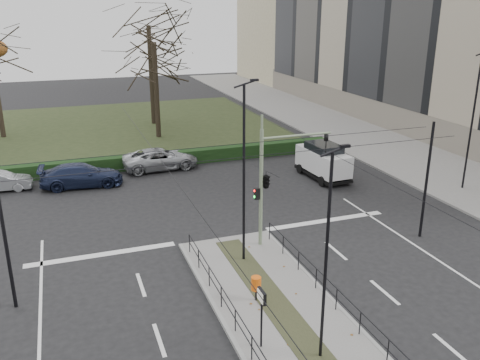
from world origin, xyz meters
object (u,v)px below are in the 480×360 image
object	(u,v)px
streetlamp_median_far	(244,173)
parked_car_second	(0,181)
traffic_light	(268,179)
info_panel	(262,303)
bare_tree_center	(149,33)
streetlamp_sidewalk	(473,120)
streetlamp_median_near	(327,257)
parked_car_third	(81,175)
bare_tree_near	(154,49)
parked_car_fourth	(160,159)
white_van	(323,160)
litter_bin	(256,284)

from	to	relation	value
streetlamp_median_far	parked_car_second	world-z (taller)	streetlamp_median_far
traffic_light	parked_car_second	bearing A→B (deg)	134.85
streetlamp_median_far	info_panel	bearing A→B (deg)	-104.91
traffic_light	bare_tree_center	distance (m)	29.55
streetlamp_sidewalk	bare_tree_center	size ratio (longest dim) A/B	0.69
streetlamp_median_near	parked_car_third	xyz separation A→B (m)	(-6.48, 20.68, -3.07)
parked_car_second	bare_tree_center	distance (m)	22.08
bare_tree_near	streetlamp_median_far	bearing A→B (deg)	-91.95
traffic_light	bare_tree_center	xyz separation A→B (m)	(-0.17, 29.07, 5.31)
parked_car_fourth	white_van	size ratio (longest dim) A/B	1.17
parked_car_fourth	bare_tree_center	world-z (taller)	bare_tree_center
info_panel	streetlamp_median_far	world-z (taller)	streetlamp_median_far
streetlamp_median_far	bare_tree_near	distance (m)	24.88
bare_tree_near	parked_car_third	bearing A→B (deg)	-122.85
streetlamp_sidewalk	streetlamp_median_near	bearing A→B (deg)	-144.70
streetlamp_median_far	white_van	size ratio (longest dim) A/B	1.78
litter_bin	info_panel	world-z (taller)	info_panel
litter_bin	streetlamp_median_far	xyz separation A→B (m)	(0.75, 3.42, 3.45)
streetlamp_sidewalk	white_van	size ratio (longest dim) A/B	1.87
streetlamp_median_near	parked_car_fourth	size ratio (longest dim) A/B	1.34
streetlamp_median_near	bare_tree_near	distance (m)	32.18
bare_tree_near	parked_car_second	bearing A→B (deg)	-139.55
parked_car_third	info_panel	bearing A→B (deg)	-161.74
parked_car_third	parked_car_fourth	world-z (taller)	parked_car_third
streetlamp_median_far	parked_car_second	xyz separation A→B (m)	(-11.36, 14.23, -3.70)
info_panel	streetlamp_median_near	distance (m)	2.83
traffic_light	streetlamp_sidewalk	world-z (taller)	streetlamp_sidewalk
litter_bin	bare_tree_near	world-z (taller)	bare_tree_near
info_panel	streetlamp_sidewalk	bearing A→B (deg)	30.12
streetlamp_median_far	streetlamp_sidewalk	xyz separation A→B (m)	(16.62, 4.42, 0.21)
traffic_light	streetlamp_median_near	xyz separation A→B (m)	(-1.56, -8.49, 0.33)
traffic_light	streetlamp_median_near	bearing A→B (deg)	-100.44
streetlamp_sidewalk	bare_tree_center	distance (m)	30.26
litter_bin	streetlamp_median_near	bearing A→B (deg)	-78.39
parked_car_fourth	streetlamp_sidewalk	bearing A→B (deg)	-124.81
streetlamp_median_near	white_van	xyz separation A→B (m)	(9.22, 16.91, -2.57)
parked_car_fourth	traffic_light	bearing A→B (deg)	-172.94
info_panel	parked_car_second	world-z (taller)	info_panel
parked_car_fourth	bare_tree_near	world-z (taller)	bare_tree_near
litter_bin	parked_car_second	size ratio (longest dim) A/B	0.27
bare_tree_center	streetlamp_sidewalk	bearing A→B (deg)	-59.56
info_panel	parked_car_fourth	bearing A→B (deg)	87.80
parked_car_third	bare_tree_near	bearing A→B (deg)	-28.34
traffic_light	streetlamp_median_near	size ratio (longest dim) A/B	0.80
litter_bin	streetlamp_median_far	bearing A→B (deg)	77.64
white_van	bare_tree_center	distance (m)	23.33
parked_car_fourth	bare_tree_near	xyz separation A→B (m)	(1.65, 9.24, 6.97)
parked_car_fourth	litter_bin	bearing A→B (deg)	177.55
traffic_light	parked_car_fourth	world-z (taller)	traffic_light
traffic_light	parked_car_second	size ratio (longest dim) A/B	1.53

